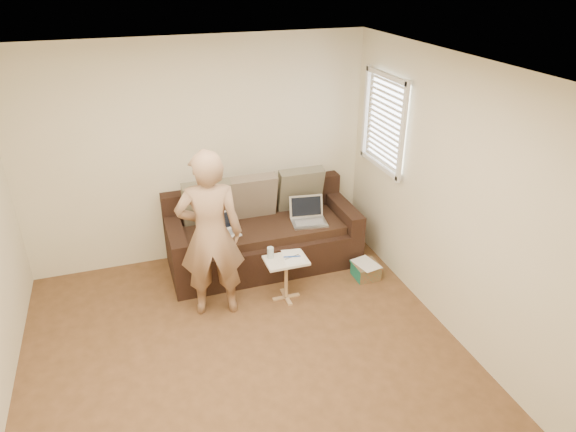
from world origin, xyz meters
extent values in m
plane|color=#51371E|center=(0.00, 0.00, 0.00)|extent=(4.50, 4.50, 0.00)
plane|color=white|center=(0.00, 0.00, 2.60)|extent=(4.50, 4.50, 0.00)
plane|color=beige|center=(0.00, 2.25, 1.30)|extent=(4.00, 0.00, 4.00)
plane|color=beige|center=(2.00, 0.00, 1.30)|extent=(0.00, 4.50, 4.50)
imported|color=#9A7554|center=(-0.12, 1.05, 0.89)|extent=(0.71, 0.54, 1.78)
camera|label=1|loc=(-0.79, -3.33, 3.31)|focal=31.93mm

